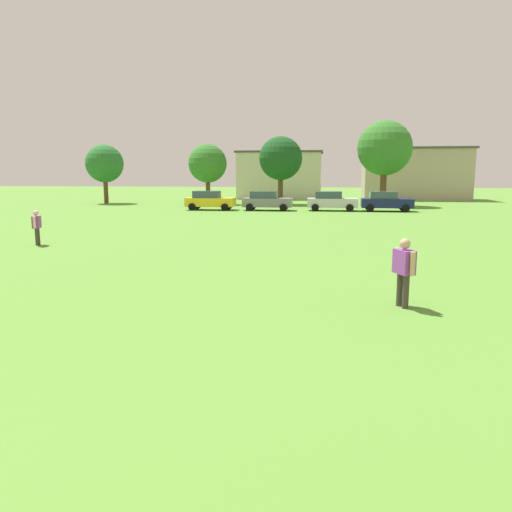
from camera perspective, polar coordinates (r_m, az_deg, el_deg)
ground_plane at (r=30.73m, az=-1.20°, el=3.40°), size 160.00×160.00×0.00m
adult_bystander at (r=12.81m, az=16.63°, el=-1.18°), size 0.53×0.76×1.74m
bystander_near_trees at (r=24.98m, az=-23.89°, el=3.33°), size 0.43×0.74×1.61m
parked_car_yellow_0 at (r=44.42m, az=-5.35°, el=6.39°), size 4.30×2.02×1.68m
parked_car_gray_1 at (r=43.72m, az=1.22°, el=6.38°), size 4.30×2.02×1.68m
parked_car_silver_2 at (r=43.83m, az=8.66°, el=6.28°), size 4.30×2.02×1.68m
parked_car_navy_3 at (r=44.14m, az=14.70°, el=6.10°), size 4.30×2.02×1.68m
tree_far_left at (r=55.91m, az=-17.01°, el=10.10°), size 3.98×3.98×6.20m
tree_left at (r=52.41m, az=-5.58°, el=10.52°), size 3.98×3.98×6.20m
tree_right at (r=52.02m, az=2.85°, el=11.12°), size 4.46×4.46×6.95m
tree_far_right at (r=51.27m, az=14.57°, el=11.88°), size 5.33×5.33×8.31m
house_left at (r=63.48m, az=2.78°, el=9.28°), size 10.63×6.32×5.88m
house_right at (r=64.09m, az=17.78°, el=9.00°), size 12.73×6.49×6.23m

